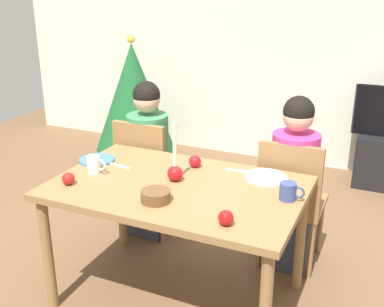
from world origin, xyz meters
name	(u,v)px	position (x,y,z in m)	size (l,w,h in m)	color
ground_plane	(179,296)	(0.00, 0.00, 0.00)	(7.68, 7.68, 0.00)	brown
back_wall	(291,36)	(0.00, 2.60, 1.30)	(6.40, 0.10, 2.60)	beige
dining_table	(178,198)	(0.00, 0.00, 0.67)	(1.40, 0.90, 0.75)	olive
chair_left	(147,171)	(-0.55, 0.61, 0.51)	(0.40, 0.40, 0.90)	olive
chair_right	(291,197)	(0.52, 0.61, 0.51)	(0.40, 0.40, 0.90)	olive
person_left_child	(149,162)	(-0.55, 0.64, 0.57)	(0.30, 0.30, 1.17)	#33384C
person_right_child	(293,187)	(0.52, 0.64, 0.57)	(0.30, 0.30, 1.17)	#33384C
christmas_tree	(134,98)	(-1.43, 1.90, 0.69)	(0.83, 0.83, 1.32)	brown
candle_centerpiece	(175,169)	(-0.04, 0.05, 0.82)	(0.09, 0.09, 0.35)	red
plate_left	(97,160)	(-0.63, 0.13, 0.76)	(0.23, 0.23, 0.01)	teal
plate_right	(266,177)	(0.43, 0.30, 0.76)	(0.25, 0.25, 0.01)	silver
mug_left	(94,165)	(-0.52, -0.05, 0.80)	(0.12, 0.08, 0.10)	silver
mug_right	(288,191)	(0.61, 0.07, 0.80)	(0.13, 0.09, 0.09)	#33477F
fork_left	(119,166)	(-0.45, 0.10, 0.75)	(0.18, 0.01, 0.01)	silver
fork_right	(240,171)	(0.26, 0.33, 0.75)	(0.18, 0.01, 0.01)	silver
bowl_walnuts	(156,196)	(-0.01, -0.23, 0.78)	(0.16, 0.16, 0.06)	brown
apple_near_candle	(226,218)	(0.41, -0.32, 0.79)	(0.08, 0.08, 0.08)	#B01114
apple_by_left_plate	(68,179)	(-0.56, -0.25, 0.79)	(0.07, 0.07, 0.07)	#B01C19
apple_by_right_mug	(195,161)	(-0.02, 0.28, 0.79)	(0.08, 0.08, 0.08)	red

